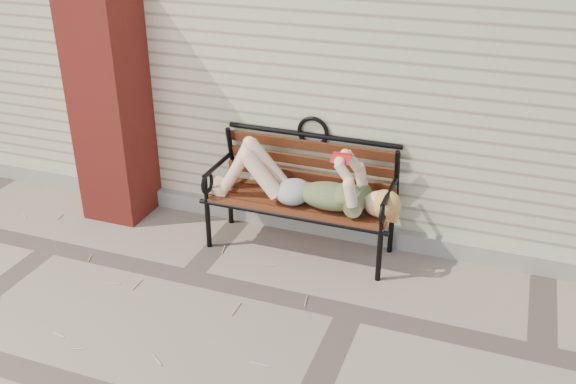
% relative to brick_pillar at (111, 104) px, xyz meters
% --- Properties ---
extents(ground, '(80.00, 80.00, 0.00)m').
position_rel_brick_pillar_xyz_m(ground, '(2.30, -0.75, -1.00)').
color(ground, gray).
rests_on(ground, ground).
extents(house_wall, '(8.00, 4.00, 3.00)m').
position_rel_brick_pillar_xyz_m(house_wall, '(2.30, 2.25, 0.50)').
color(house_wall, beige).
rests_on(house_wall, ground).
extents(foundation_strip, '(8.00, 0.10, 0.15)m').
position_rel_brick_pillar_xyz_m(foundation_strip, '(2.30, 0.22, -0.93)').
color(foundation_strip, gray).
rests_on(foundation_strip, ground).
extents(brick_pillar, '(0.50, 0.50, 2.00)m').
position_rel_brick_pillar_xyz_m(brick_pillar, '(0.00, 0.00, 0.00)').
color(brick_pillar, maroon).
rests_on(brick_pillar, ground).
extents(garden_bench, '(1.58, 0.63, 1.02)m').
position_rel_brick_pillar_xyz_m(garden_bench, '(1.69, 0.01, -0.43)').
color(garden_bench, black).
rests_on(garden_bench, ground).
extents(reading_woman, '(1.49, 0.34, 0.47)m').
position_rel_brick_pillar_xyz_m(reading_woman, '(1.70, -0.11, -0.39)').
color(reading_woman, '#0A3D4A').
rests_on(reading_woman, ground).
extents(straw_scatter, '(2.20, 1.71, 0.01)m').
position_rel_brick_pillar_xyz_m(straw_scatter, '(0.75, -1.16, -0.99)').
color(straw_scatter, tan).
rests_on(straw_scatter, ground).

